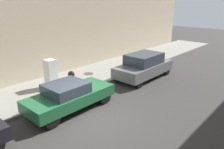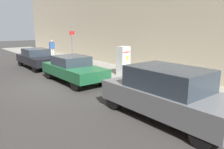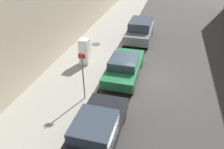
{
  "view_description": "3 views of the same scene",
  "coord_description": "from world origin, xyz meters",
  "px_view_note": "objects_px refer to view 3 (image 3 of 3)",
  "views": [
    {
      "loc": [
        6.81,
        -5.96,
        5.03
      ],
      "look_at": [
        -0.4,
        2.06,
        1.44
      ],
      "focal_mm": 35.0,
      "sensor_mm": 36.0,
      "label": 1
    },
    {
      "loc": [
        4.52,
        10.37,
        3.0
      ],
      "look_at": [
        -1.56,
        2.78,
        0.86
      ],
      "focal_mm": 35.0,
      "sensor_mm": 36.0,
      "label": 2
    },
    {
      "loc": [
        1.07,
        -11.51,
        7.18
      ],
      "look_at": [
        -1.62,
        -1.39,
        0.84
      ],
      "focal_mm": 35.0,
      "sensor_mm": 36.0,
      "label": 3
    }
  ],
  "objects_px": {
    "parked_sedan_green": "(124,67)",
    "parked_suv_gray": "(140,30)",
    "discarded_refrigerator": "(85,52)",
    "parked_sedan_dark": "(96,131)",
    "street_sign_post": "(83,74)",
    "trash_bag": "(87,48)"
  },
  "relations": [
    {
      "from": "parked_sedan_green",
      "to": "discarded_refrigerator",
      "type": "bearing_deg",
      "value": 162.96
    },
    {
      "from": "parked_suv_gray",
      "to": "discarded_refrigerator",
      "type": "bearing_deg",
      "value": -118.0
    },
    {
      "from": "parked_sedan_dark",
      "to": "parked_suv_gray",
      "type": "relative_size",
      "value": 0.95
    },
    {
      "from": "parked_sedan_dark",
      "to": "street_sign_post",
      "type": "bearing_deg",
      "value": 119.8
    },
    {
      "from": "discarded_refrigerator",
      "to": "trash_bag",
      "type": "height_order",
      "value": "discarded_refrigerator"
    },
    {
      "from": "parked_sedan_green",
      "to": "parked_suv_gray",
      "type": "relative_size",
      "value": 0.96
    },
    {
      "from": "discarded_refrigerator",
      "to": "parked_suv_gray",
      "type": "distance_m",
      "value": 6.16
    },
    {
      "from": "discarded_refrigerator",
      "to": "parked_sedan_dark",
      "type": "xyz_separation_m",
      "value": [
        2.89,
        -6.34,
        -0.27
      ]
    },
    {
      "from": "discarded_refrigerator",
      "to": "parked_sedan_dark",
      "type": "distance_m",
      "value": 6.98
    },
    {
      "from": "discarded_refrigerator",
      "to": "street_sign_post",
      "type": "height_order",
      "value": "street_sign_post"
    },
    {
      "from": "discarded_refrigerator",
      "to": "parked_sedan_green",
      "type": "xyz_separation_m",
      "value": [
        2.89,
        -0.89,
        -0.25
      ]
    },
    {
      "from": "street_sign_post",
      "to": "discarded_refrigerator",
      "type": "bearing_deg",
      "value": 110.41
    },
    {
      "from": "street_sign_post",
      "to": "parked_suv_gray",
      "type": "distance_m",
      "value": 9.28
    },
    {
      "from": "trash_bag",
      "to": "parked_suv_gray",
      "type": "distance_m",
      "value": 4.98
    },
    {
      "from": "street_sign_post",
      "to": "parked_suv_gray",
      "type": "xyz_separation_m",
      "value": [
        1.52,
        9.13,
        -0.74
      ]
    },
    {
      "from": "street_sign_post",
      "to": "trash_bag",
      "type": "xyz_separation_m",
      "value": [
        -1.97,
        5.6,
        -1.25
      ]
    },
    {
      "from": "trash_bag",
      "to": "parked_suv_gray",
      "type": "height_order",
      "value": "parked_suv_gray"
    },
    {
      "from": "parked_sedan_dark",
      "to": "discarded_refrigerator",
      "type": "bearing_deg",
      "value": 114.52
    },
    {
      "from": "discarded_refrigerator",
      "to": "trash_bag",
      "type": "distance_m",
      "value": 2.11
    },
    {
      "from": "trash_bag",
      "to": "parked_suv_gray",
      "type": "bearing_deg",
      "value": 45.28
    },
    {
      "from": "parked_sedan_green",
      "to": "street_sign_post",
      "type": "bearing_deg",
      "value": -118.54
    },
    {
      "from": "street_sign_post",
      "to": "trash_bag",
      "type": "bearing_deg",
      "value": 109.34
    }
  ]
}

